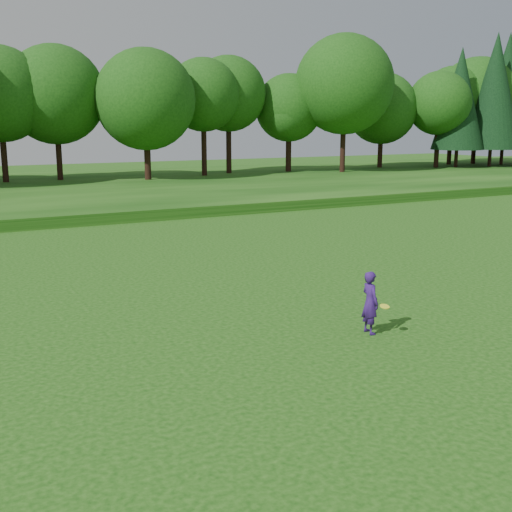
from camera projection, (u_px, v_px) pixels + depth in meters
name	position (u px, v px, depth m)	size (l,w,h in m)	color
ground	(329.00, 327.00, 16.22)	(140.00, 140.00, 0.00)	#13430C
berm	(55.00, 191.00, 45.47)	(130.00, 30.00, 0.60)	#13430C
walking_path	(110.00, 221.00, 33.46)	(130.00, 1.60, 0.04)	gray
treeline	(37.00, 81.00, 47.33)	(104.00, 7.00, 15.00)	#164610
woman	(370.00, 303.00, 15.58)	(0.46, 0.81, 1.55)	#361769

